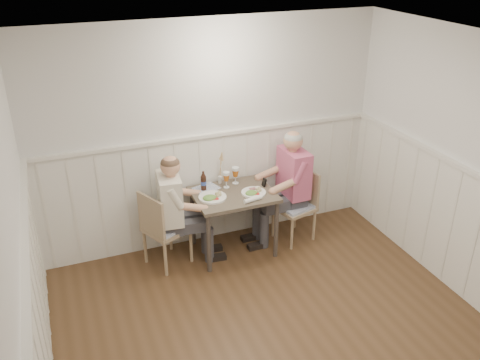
{
  "coord_description": "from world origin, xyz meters",
  "views": [
    {
      "loc": [
        -1.65,
        -2.86,
        3.35
      ],
      "look_at": [
        0.11,
        1.64,
        1.0
      ],
      "focal_mm": 38.0,
      "sensor_mm": 36.0,
      "label": 1
    }
  ],
  "objects": [
    {
      "name": "gingham_mat",
      "position": [
        -0.13,
        2.06,
        0.75
      ],
      "size": [
        0.32,
        0.29,
        0.01
      ],
      "color": "#596DA2",
      "rests_on": "dining_table"
    },
    {
      "name": "beer_glass_a",
      "position": [
        0.22,
        2.06,
        0.89
      ],
      "size": [
        0.08,
        0.08,
        0.2
      ],
      "color": "silver",
      "rests_on": "dining_table"
    },
    {
      "name": "rolled_napkin",
      "position": [
        0.24,
        1.58,
        0.77
      ],
      "size": [
        0.22,
        0.09,
        0.05
      ],
      "color": "white",
      "rests_on": "dining_table"
    },
    {
      "name": "wainscot",
      "position": [
        0.0,
        0.69,
        0.69
      ],
      "size": [
        4.0,
        4.49,
        1.34
      ],
      "color": "white",
      "rests_on": "ground"
    },
    {
      "name": "diner_cream",
      "position": [
        -0.56,
        1.86,
        0.55
      ],
      "size": [
        0.64,
        0.44,
        1.32
      ],
      "color": "#3F3F47",
      "rests_on": "ground"
    },
    {
      "name": "chair_right",
      "position": [
        0.93,
        1.83,
        0.47
      ],
      "size": [
        0.49,
        0.49,
        0.86
      ],
      "color": "#988263",
      "rests_on": "ground"
    },
    {
      "name": "room_shell",
      "position": [
        0.0,
        0.0,
        1.52
      ],
      "size": [
        4.04,
        4.54,
        2.6
      ],
      "color": "silver",
      "rests_on": "ground"
    },
    {
      "name": "grass_vase",
      "position": [
        0.06,
        2.13,
        0.93
      ],
      "size": [
        0.05,
        0.05,
        0.4
      ],
      "color": "silver",
      "rests_on": "dining_table"
    },
    {
      "name": "plate_man",
      "position": [
        0.31,
        1.74,
        0.77
      ],
      "size": [
        0.28,
        0.28,
        0.07
      ],
      "color": "white",
      "rests_on": "dining_table"
    },
    {
      "name": "plate_diner",
      "position": [
        -0.16,
        1.8,
        0.77
      ],
      "size": [
        0.31,
        0.31,
        0.08
      ],
      "color": "white",
      "rests_on": "dining_table"
    },
    {
      "name": "beer_bottle",
      "position": [
        -0.17,
        2.03,
        0.85
      ],
      "size": [
        0.06,
        0.06,
        0.23
      ],
      "color": "black",
      "rests_on": "dining_table"
    },
    {
      "name": "dining_table",
      "position": [
        0.11,
        1.84,
        0.65
      ],
      "size": [
        0.9,
        0.7,
        0.75
      ],
      "color": "#4D4438",
      "rests_on": "ground"
    },
    {
      "name": "chair_left",
      "position": [
        -0.71,
        1.85,
        0.49
      ],
      "size": [
        0.56,
        0.56,
        0.9
      ],
      "color": "#988263",
      "rests_on": "ground"
    },
    {
      "name": "man_in_pink",
      "position": [
        0.84,
        1.88,
        0.58
      ],
      "size": [
        0.64,
        0.45,
        1.39
      ],
      "color": "#3F3F47",
      "rests_on": "ground"
    },
    {
      "name": "beer_glass_b",
      "position": [
        0.09,
        1.99,
        0.88
      ],
      "size": [
        0.08,
        0.08,
        0.19
      ],
      "color": "silver",
      "rests_on": "dining_table"
    }
  ]
}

